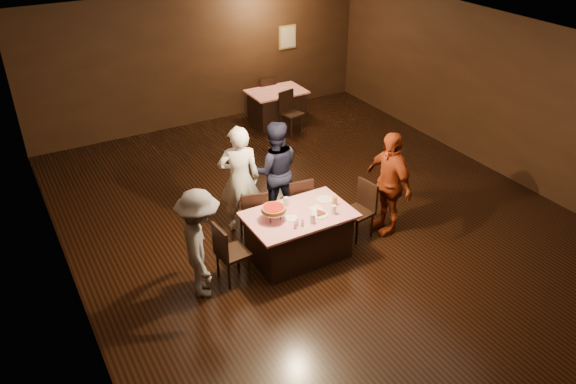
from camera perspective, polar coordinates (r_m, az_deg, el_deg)
The scene contains 23 objects.
room at distance 8.68m, azimuth 3.60°, elevation 9.11°, with size 10.00×10.04×3.02m.
main_table at distance 8.57m, azimuth 1.10°, elevation -4.40°, with size 1.60×1.00×0.77m, color #A60B1C.
back_table at distance 13.25m, azimuth -1.15°, elevation 8.66°, with size 1.30×0.90×0.77m, color #BA100C.
chair_far_left at distance 8.92m, azimuth -3.57°, elevation -2.26°, with size 0.42×0.42×0.95m, color black.
chair_far_right at distance 9.24m, azimuth 0.87°, elevation -0.94°, with size 0.42×0.42×0.95m, color black.
chair_end_left at distance 8.11m, azimuth -5.63°, elevation -6.05°, with size 0.42×0.42×0.95m, color black.
chair_end_right at distance 9.05m, azimuth 7.11°, elevation -1.94°, with size 0.42×0.42×0.95m, color black.
chair_back_near at distance 12.65m, azimuth 0.38°, elevation 8.03°, with size 0.42×0.42×0.95m, color black.
chair_back_far at distance 13.71m, azimuth -2.38°, elevation 9.81°, with size 0.42×0.42×0.95m, color black.
diner_white_jacket at distance 9.01m, azimuth -4.96°, elevation 1.30°, with size 0.67×0.44×1.83m, color silver.
diner_navy_hoodie at distance 9.34m, azimuth -1.35°, elevation 2.21°, with size 0.85×0.66×1.74m, color black.
diner_grey_knit at distance 7.73m, azimuth -8.91°, elevation -5.26°, with size 1.06×0.61×1.64m, color #5A5B5F.
diner_red_shirt at distance 9.09m, azimuth 10.18°, elevation 0.92°, with size 1.03×0.43×1.76m, color maroon.
pizza_stand at distance 8.13m, azimuth -1.47°, elevation -1.74°, with size 0.38×0.38×0.22m.
plate_with_slice at distance 8.33m, azimuth 3.24°, elevation -2.20°, with size 0.25×0.25×0.06m.
plate_empty at distance 8.71m, azimuth 3.73°, elevation -0.76°, with size 0.25×0.25×0.01m, color white.
glass_front_left at distance 8.13m, azimuth 2.51°, elevation -2.71°, with size 0.08×0.08×0.14m, color silver.
glass_front_right at distance 8.35m, azimuth 4.66°, elevation -1.80°, with size 0.08×0.08×0.14m, color silver.
glass_amber at distance 8.57m, azimuth 4.76°, elevation -0.92°, with size 0.08×0.08×0.14m, color #BF7F26.
glass_back at distance 8.52m, azimuth -0.19°, elevation -0.98°, with size 0.08×0.08×0.14m, color silver.
condiments at distance 8.05m, azimuth 1.06°, elevation -3.22°, with size 0.17×0.10×0.09m.
napkin_center at distance 8.49m, azimuth 2.87°, elevation -1.67°, with size 0.16×0.16×0.01m, color white.
napkin_left at distance 8.26m, azimuth 0.41°, elevation -2.65°, with size 0.16×0.16×0.01m, color white.
Camera 1 is at (-4.47, -6.75, 5.26)m, focal length 35.00 mm.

